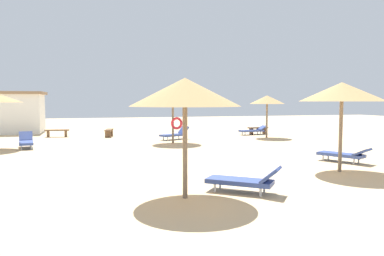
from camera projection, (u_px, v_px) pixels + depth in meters
name	position (u px, v px, depth m)	size (l,w,h in m)	color
ground_plane	(215.00, 168.00, 12.94)	(80.00, 80.00, 0.00)	#D1B284
parasol_1	(342.00, 92.00, 12.11)	(2.73, 2.73, 2.97)	#75604C
parasol_2	(173.00, 94.00, 20.42)	(2.62, 2.62, 3.08)	#75604C
parasol_4	(185.00, 93.00, 8.78)	(2.67, 2.67, 2.91)	#75604C
parasol_5	(267.00, 100.00, 23.42)	(2.21, 2.21, 2.70)	#75604C
lounger_1	(344.00, 154.00, 14.15)	(1.47, 1.99, 0.61)	#33478C
lounger_2	(175.00, 134.00, 22.49)	(1.96, 1.37, 0.78)	#33478C
lounger_4	(245.00, 180.00, 9.47)	(1.87, 1.68, 0.72)	#33478C
lounger_5	(253.00, 130.00, 25.64)	(1.94, 0.73, 0.64)	#33478C
lounger_6	(26.00, 142.00, 18.46)	(0.92, 1.94, 0.78)	#33478C
bench_0	(57.00, 132.00, 24.02)	(1.53, 0.55, 0.49)	brown
bench_1	(258.00, 129.00, 26.20)	(1.54, 0.57, 0.49)	brown
bench_2	(109.00, 131.00, 24.23)	(0.67, 1.55, 0.49)	brown
beach_cabana	(17.00, 112.00, 27.21)	(3.85, 4.02, 3.03)	white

